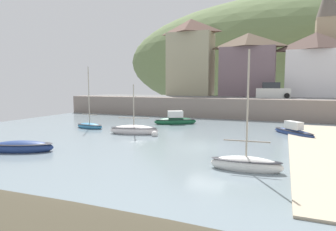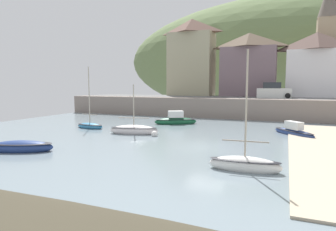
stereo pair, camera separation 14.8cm
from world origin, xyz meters
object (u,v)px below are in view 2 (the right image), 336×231
(fishing_boat_green, at_px, (294,131))
(sailboat_tall_mast, at_px, (176,120))
(waterfront_building_centre, at_px, (249,64))
(dinghy_open_wooden, at_px, (134,130))
(parked_car_near_slipway, at_px, (273,91))
(church_with_spire, at_px, (328,36))
(mooring_buoy, at_px, (154,134))
(rowboat_small_beached, at_px, (245,164))
(waterfront_building_right, at_px, (316,64))
(sailboat_blue_trim, at_px, (21,147))
(waterfront_building_left, at_px, (192,57))
(sailboat_nearest_shore, at_px, (90,125))

(fishing_boat_green, xyz_separation_m, sailboat_tall_mast, (-11.18, 2.56, 0.08))
(waterfront_building_centre, height_order, sailboat_tall_mast, waterfront_building_centre)
(waterfront_building_centre, bearing_deg, dinghy_open_wooden, -105.73)
(parked_car_near_slipway, bearing_deg, church_with_spire, 46.61)
(waterfront_building_centre, distance_m, fishing_boat_green, 20.20)
(fishing_boat_green, xyz_separation_m, mooring_buoy, (-10.19, -4.77, -0.14))
(dinghy_open_wooden, relative_size, parked_car_near_slipway, 1.01)
(rowboat_small_beached, distance_m, parked_car_near_slipway, 25.29)
(mooring_buoy, bearing_deg, waterfront_building_centre, 79.38)
(church_with_spire, bearing_deg, parked_car_near_slipway, -127.90)
(waterfront_building_centre, bearing_deg, fishing_boat_green, -71.99)
(waterfront_building_right, bearing_deg, fishing_boat_green, -98.75)
(fishing_boat_green, bearing_deg, dinghy_open_wooden, -111.67)
(church_with_spire, xyz_separation_m, mooring_buoy, (-14.58, -26.89, -10.72))
(sailboat_blue_trim, bearing_deg, church_with_spire, 36.81)
(sailboat_blue_trim, bearing_deg, sailboat_tall_mast, 50.59)
(waterfront_building_left, relative_size, mooring_buoy, 22.82)
(waterfront_building_left, relative_size, rowboat_small_beached, 1.99)
(waterfront_building_left, relative_size, sailboat_nearest_shore, 2.00)
(dinghy_open_wooden, bearing_deg, sailboat_tall_mast, 67.28)
(church_with_spire, distance_m, parked_car_near_slipway, 13.22)
(rowboat_small_beached, distance_m, mooring_buoy, 10.33)
(mooring_buoy, bearing_deg, church_with_spire, 61.54)
(fishing_boat_green, relative_size, dinghy_open_wooden, 0.88)
(sailboat_blue_trim, height_order, dinghy_open_wooden, dinghy_open_wooden)
(sailboat_nearest_shore, relative_size, mooring_buoy, 11.44)
(waterfront_building_right, relative_size, fishing_boat_green, 2.24)
(waterfront_building_centre, relative_size, waterfront_building_right, 1.06)
(church_with_spire, relative_size, dinghy_open_wooden, 3.84)
(sailboat_nearest_shore, relative_size, sailboat_blue_trim, 1.42)
(rowboat_small_beached, distance_m, sailboat_nearest_shore, 17.36)
(mooring_buoy, bearing_deg, sailboat_nearest_shore, 167.85)
(rowboat_small_beached, xyz_separation_m, sailboat_blue_trim, (-13.20, -1.10, -0.05))
(church_with_spire, xyz_separation_m, sailboat_blue_trim, (-19.94, -34.72, -10.61))
(waterfront_building_left, relative_size, church_with_spire, 0.71)
(rowboat_small_beached, xyz_separation_m, dinghy_open_wooden, (-9.88, 7.11, -0.01))
(waterfront_building_centre, bearing_deg, sailboat_blue_trim, -107.45)
(fishing_boat_green, height_order, sailboat_tall_mast, sailboat_tall_mast)
(dinghy_open_wooden, bearing_deg, rowboat_small_beached, -49.82)
(waterfront_building_right, xyz_separation_m, dinghy_open_wooden, (-15.03, -22.51, -6.44))
(waterfront_building_centre, relative_size, sailboat_blue_trim, 2.19)
(parked_car_near_slipway, bearing_deg, rowboat_small_beached, -95.76)
(mooring_buoy, bearing_deg, dinghy_open_wooden, 169.48)
(waterfront_building_right, xyz_separation_m, sailboat_blue_trim, (-18.34, -30.72, -6.48))
(dinghy_open_wooden, bearing_deg, waterfront_building_right, 42.20)
(waterfront_building_left, height_order, fishing_boat_green, waterfront_building_left)
(sailboat_nearest_shore, xyz_separation_m, dinghy_open_wooden, (5.35, -1.21, 0.05))
(waterfront_building_right, height_order, parked_car_near_slipway, waterfront_building_right)
(sailboat_tall_mast, distance_m, sailboat_blue_trim, 15.78)
(fishing_boat_green, xyz_separation_m, parked_car_near_slipway, (-2.23, 13.62, 2.91))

